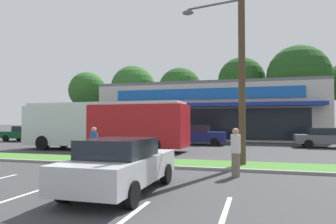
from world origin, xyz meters
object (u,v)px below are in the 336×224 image
object	(u,v)px
car_4	(199,135)
pedestrian_by_pole	(94,147)
car_0	(24,134)
car_1	(121,165)
city_bus	(104,124)
car_3	(326,138)
utility_pole	(239,43)
pedestrian_near_bench	(236,152)

from	to	relation	value
car_4	pedestrian_by_pole	size ratio (longest dim) A/B	2.42
pedestrian_by_pole	car_0	bearing A→B (deg)	-90.94
car_1	car_4	distance (m)	17.35
city_bus	car_3	xyz separation A→B (m)	(15.02, 6.35, -1.00)
car_1	car_4	world-z (taller)	car_4
utility_pole	pedestrian_by_pole	xyz separation A→B (m)	(-6.17, -1.74, -4.61)
car_3	car_4	size ratio (longest dim) A/B	1.07
car_4	pedestrian_near_bench	bearing A→B (deg)	-74.74
city_bus	car_0	xyz separation A→B (m)	(-11.90, 6.17, -1.00)
car_1	pedestrian_by_pole	xyz separation A→B (m)	(-3.19, 4.09, 0.10)
car_3	utility_pole	bearing A→B (deg)	-116.87
car_0	pedestrian_by_pole	world-z (taller)	pedestrian_by_pole
car_0	car_4	distance (m)	17.34
pedestrian_near_bench	pedestrian_by_pole	world-z (taller)	pedestrian_near_bench
utility_pole	car_4	bearing A→B (deg)	108.31
pedestrian_near_bench	city_bus	bearing A→B (deg)	105.76
car_0	car_3	bearing A→B (deg)	-179.60
car_4	pedestrian_near_bench	size ratio (longest dim) A/B	2.41
car_0	city_bus	bearing A→B (deg)	152.61
utility_pole	car_4	world-z (taller)	utility_pole
city_bus	car_3	distance (m)	16.34
car_4	pedestrian_near_bench	xyz separation A→B (m)	(3.80, -13.94, 0.06)
city_bus	pedestrian_near_bench	distance (m)	11.92
city_bus	car_1	size ratio (longest dim) A/B	2.52
city_bus	car_4	distance (m)	8.49
city_bus	car_1	xyz separation A→B (m)	(6.27, -10.87, -0.98)
car_1	pedestrian_by_pole	world-z (taller)	pedestrian_by_pole
car_4	pedestrian_by_pole	bearing A→B (deg)	-100.11
car_3	pedestrian_near_bench	size ratio (longest dim) A/B	2.57
car_0	car_3	world-z (taller)	car_0
utility_pole	car_3	size ratio (longest dim) A/B	2.28
utility_pole	car_1	size ratio (longest dim) A/B	2.23
car_1	car_4	bearing A→B (deg)	2.73
utility_pole	pedestrian_by_pole	world-z (taller)	utility_pole
car_1	car_4	xyz separation A→B (m)	(-0.83, 17.33, 0.04)
car_3	pedestrian_near_bench	distance (m)	14.99
city_bus	pedestrian_by_pole	world-z (taller)	city_bus
car_0	car_1	distance (m)	24.91
car_3	pedestrian_by_pole	bearing A→B (deg)	-132.27
utility_pole	pedestrian_near_bench	distance (m)	5.21
city_bus	car_3	size ratio (longest dim) A/B	2.57
car_4	pedestrian_near_bench	distance (m)	14.44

